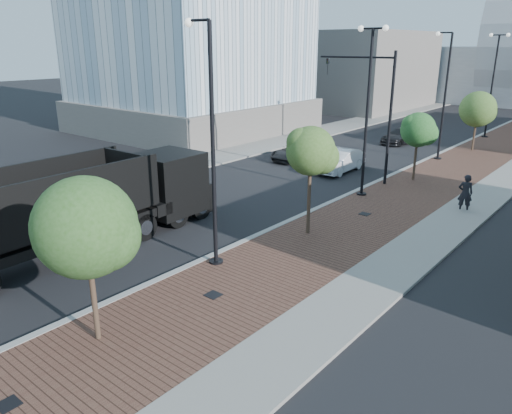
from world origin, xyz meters
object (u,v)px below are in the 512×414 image
Objects in this scene: dark_car_mid at (294,152)px; pedestrian at (465,193)px; white_sedan at (340,161)px; dump_truck at (112,204)px.

dark_car_mid is 2.16× the size of pedestrian.
dark_car_mid is at bearing 166.18° from white_sedan.
white_sedan is (1.50, 17.15, -0.86)m from dump_truck.
dump_truck is 3.22× the size of dark_car_mid.
dump_truck is 18.37m from dark_car_mid.
pedestrian is at bearing -21.42° from white_sedan.
white_sedan is 9.92m from pedestrian.
dump_truck is 17.62m from pedestrian.
dump_truck reaches higher than white_sedan.
white_sedan is at bearing -43.86° from pedestrian.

